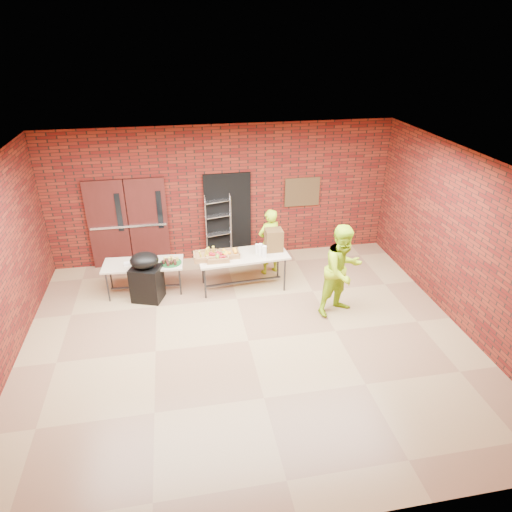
# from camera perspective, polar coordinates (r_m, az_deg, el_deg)

# --- Properties ---
(room) EXTENTS (8.08, 7.08, 3.28)m
(room) POSITION_cam_1_polar(r_m,az_deg,el_deg) (7.54, -1.05, -0.87)
(room) COLOR #8B674B
(room) RESTS_ON ground
(double_doors) EXTENTS (1.78, 0.12, 2.10)m
(double_doors) POSITION_cam_1_polar(r_m,az_deg,el_deg) (10.87, -15.63, 3.96)
(double_doors) COLOR #401412
(double_doors) RESTS_ON room
(dark_doorway) EXTENTS (1.10, 0.06, 2.10)m
(dark_doorway) POSITION_cam_1_polar(r_m,az_deg,el_deg) (10.90, -3.53, 4.97)
(dark_doorway) COLOR black
(dark_doorway) RESTS_ON room
(bronze_plaque) EXTENTS (0.85, 0.04, 0.70)m
(bronze_plaque) POSITION_cam_1_polar(r_m,az_deg,el_deg) (11.06, 5.78, 7.98)
(bronze_plaque) COLOR #432E1B
(bronze_plaque) RESTS_ON room
(wire_rack) EXTENTS (0.63, 0.33, 1.64)m
(wire_rack) POSITION_cam_1_polar(r_m,az_deg,el_deg) (10.84, -4.70, 3.47)
(wire_rack) COLOR silver
(wire_rack) RESTS_ON room
(table_left) EXTENTS (1.69, 0.80, 0.68)m
(table_left) POSITION_cam_1_polar(r_m,az_deg,el_deg) (9.82, -13.92, -1.18)
(table_left) COLOR tan
(table_left) RESTS_ON room
(table_right) EXTENTS (1.95, 0.93, 0.78)m
(table_right) POSITION_cam_1_polar(r_m,az_deg,el_deg) (9.65, -1.65, -0.20)
(table_right) COLOR tan
(table_right) RESTS_ON room
(basket_bananas) EXTENTS (0.50, 0.39, 0.16)m
(basket_bananas) POSITION_cam_1_polar(r_m,az_deg,el_deg) (9.49, -6.29, 0.02)
(basket_bananas) COLOR #9E753F
(basket_bananas) RESTS_ON table_right
(basket_oranges) EXTENTS (0.44, 0.34, 0.14)m
(basket_oranges) POSITION_cam_1_polar(r_m,az_deg,el_deg) (9.56, -3.44, 0.30)
(basket_oranges) COLOR #9E753F
(basket_oranges) RESTS_ON table_right
(basket_apples) EXTENTS (0.46, 0.36, 0.14)m
(basket_apples) POSITION_cam_1_polar(r_m,az_deg,el_deg) (9.41, -4.84, -0.18)
(basket_apples) COLOR #9E753F
(basket_apples) RESTS_ON table_right
(muffin_tray) EXTENTS (0.45, 0.45, 0.11)m
(muffin_tray) POSITION_cam_1_polar(r_m,az_deg,el_deg) (9.66, -10.62, -0.61)
(muffin_tray) COLOR #165522
(muffin_tray) RESTS_ON table_left
(napkin_box) EXTENTS (0.17, 0.11, 0.06)m
(napkin_box) POSITION_cam_1_polar(r_m,az_deg,el_deg) (9.79, -15.71, -0.95)
(napkin_box) COLOR white
(napkin_box) RESTS_ON table_left
(coffee_dispenser) EXTENTS (0.36, 0.32, 0.48)m
(coffee_dispenser) POSITION_cam_1_polar(r_m,az_deg,el_deg) (9.74, 2.23, 2.03)
(coffee_dispenser) COLOR #543B1D
(coffee_dispenser) RESTS_ON table_right
(cup_stack_front) EXTENTS (0.09, 0.09, 0.26)m
(cup_stack_front) POSITION_cam_1_polar(r_m,az_deg,el_deg) (9.55, 0.56, 0.82)
(cup_stack_front) COLOR white
(cup_stack_front) RESTS_ON table_right
(cup_stack_mid) EXTENTS (0.09, 0.09, 0.27)m
(cup_stack_mid) POSITION_cam_1_polar(r_m,az_deg,el_deg) (9.45, 1.06, 0.52)
(cup_stack_mid) COLOR white
(cup_stack_mid) RESTS_ON table_right
(cup_stack_back) EXTENTS (0.07, 0.07, 0.21)m
(cup_stack_back) POSITION_cam_1_polar(r_m,az_deg,el_deg) (9.64, 0.14, 0.91)
(cup_stack_back) COLOR white
(cup_stack_back) RESTS_ON table_right
(covered_grill) EXTENTS (0.72, 0.66, 1.07)m
(covered_grill) POSITION_cam_1_polar(r_m,az_deg,el_deg) (9.57, -13.55, -2.51)
(covered_grill) COLOR black
(covered_grill) RESTS_ON room
(volunteer_woman) EXTENTS (0.66, 0.54, 1.55)m
(volunteer_woman) POSITION_cam_1_polar(r_m,az_deg,el_deg) (10.23, 1.69, 1.79)
(volunteer_woman) COLOR #9DCC16
(volunteer_woman) RESTS_ON room
(volunteer_man) EXTENTS (1.09, 0.99, 1.85)m
(volunteer_man) POSITION_cam_1_polar(r_m,az_deg,el_deg) (8.88, 10.76, -1.77)
(volunteer_man) COLOR #9DCC16
(volunteer_man) RESTS_ON room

